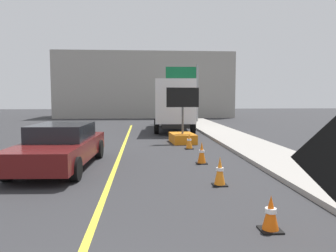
{
  "coord_description": "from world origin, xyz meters",
  "views": [
    {
      "loc": [
        0.88,
        -2.12,
        2.25
      ],
      "look_at": [
        1.4,
        4.51,
        1.66
      ],
      "focal_mm": 35.19,
      "sensor_mm": 36.0,
      "label": 1
    }
  ],
  "objects": [
    {
      "name": "traffic_cone_mid_lane",
      "position": [
        2.83,
        5.97,
        0.36
      ],
      "size": [
        0.36,
        0.36,
        0.74
      ],
      "color": "black",
      "rests_on": "ground"
    },
    {
      "name": "traffic_cone_far_lane",
      "position": [
        2.86,
        8.72,
        0.37
      ],
      "size": [
        0.36,
        0.36,
        0.75
      ],
      "color": "black",
      "rests_on": "ground"
    },
    {
      "name": "traffic_cone_near_sign",
      "position": [
        3.02,
        3.1,
        0.3
      ],
      "size": [
        0.36,
        0.36,
        0.61
      ],
      "color": "black",
      "rests_on": "ground"
    },
    {
      "name": "far_building_block",
      "position": [
        1.16,
        35.63,
        3.5
      ],
      "size": [
        19.08,
        6.84,
        7.0
      ],
      "primitive_type": "cube",
      "color": "gray",
      "rests_on": "ground"
    },
    {
      "name": "traffic_cone_curbside",
      "position": [
        2.89,
        11.88,
        0.35
      ],
      "size": [
        0.36,
        0.36,
        0.7
      ],
      "color": "black",
      "rests_on": "ground"
    },
    {
      "name": "box_truck",
      "position": [
        2.95,
        19.86,
        1.79
      ],
      "size": [
        2.82,
        7.62,
        3.29
      ],
      "color": "black",
      "rests_on": "ground"
    },
    {
      "name": "sidewalk_curb",
      "position": [
        5.69,
        6.0,
        0.07
      ],
      "size": [
        2.32,
        48.0,
        0.14
      ],
      "primitive_type": "cube",
      "color": "#9E9991",
      "rests_on": "ground"
    },
    {
      "name": "arrow_board_trailer",
      "position": [
        2.84,
        13.85,
        0.48
      ],
      "size": [
        1.6,
        1.88,
        2.7
      ],
      "color": "orange",
      "rests_on": "ground"
    },
    {
      "name": "lane_center_stripe",
      "position": [
        0.0,
        6.0,
        0.0
      ],
      "size": [
        0.14,
        36.0,
        0.01
      ],
      "primitive_type": "cube",
      "color": "yellow",
      "rests_on": "ground"
    },
    {
      "name": "pickup_car",
      "position": [
        -1.72,
        8.48,
        0.7
      ],
      "size": [
        2.26,
        5.18,
        1.38
      ],
      "color": "#591414",
      "rests_on": "ground"
    },
    {
      "name": "highway_guide_sign",
      "position": [
        4.79,
        25.98,
        3.42
      ],
      "size": [
        2.79,
        0.19,
        5.0
      ],
      "color": "gray",
      "rests_on": "ground"
    }
  ]
}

